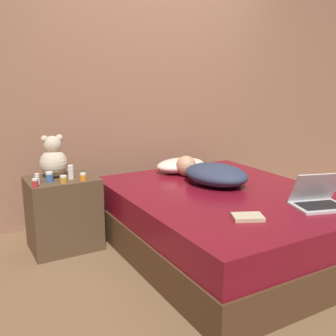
% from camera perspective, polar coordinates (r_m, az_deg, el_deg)
% --- Properties ---
extents(ground_plane, '(12.00, 12.00, 0.00)m').
position_cam_1_polar(ground_plane, '(3.15, 8.12, -11.71)').
color(ground_plane, brown).
extents(wall_back, '(8.00, 0.06, 2.60)m').
position_cam_1_polar(wall_back, '(3.89, -2.48, 12.89)').
color(wall_back, '#996B51').
rests_on(wall_back, ground_plane).
extents(bed, '(1.47, 1.87, 0.47)m').
position_cam_1_polar(bed, '(3.06, 8.27, -7.74)').
color(bed, '#4C331E').
rests_on(bed, ground_plane).
extents(nightstand, '(0.52, 0.42, 0.56)m').
position_cam_1_polar(nightstand, '(3.18, -14.90, -6.34)').
color(nightstand, brown).
rests_on(nightstand, ground_plane).
extents(pillow, '(0.47, 0.30, 0.13)m').
position_cam_1_polar(pillow, '(3.54, 1.87, 0.40)').
color(pillow, beige).
rests_on(pillow, bed).
extents(person_lying, '(0.51, 0.76, 0.18)m').
position_cam_1_polar(person_lying, '(3.19, 6.42, -0.77)').
color(person_lying, '#2D3851').
rests_on(person_lying, bed).
extents(laptop, '(0.39, 0.33, 0.23)m').
position_cam_1_polar(laptop, '(2.80, 20.91, -4.24)').
color(laptop, silver).
rests_on(laptop, bed).
extents(teddy_bear, '(0.21, 0.21, 0.32)m').
position_cam_1_polar(teddy_bear, '(3.12, -16.30, 1.29)').
color(teddy_bear, beige).
rests_on(teddy_bear, nightstand).
extents(bottle_white, '(0.04, 0.04, 0.11)m').
position_cam_1_polar(bottle_white, '(3.04, -13.93, -0.59)').
color(bottle_white, white).
rests_on(bottle_white, nightstand).
extents(bottle_blue, '(0.06, 0.06, 0.07)m').
position_cam_1_polar(bottle_blue, '(3.00, -16.83, -1.26)').
color(bottle_blue, '#3866B2').
rests_on(bottle_blue, nightstand).
extents(bottle_red, '(0.04, 0.04, 0.06)m').
position_cam_1_polar(bottle_red, '(2.89, -18.72, -2.07)').
color(bottle_red, '#B72D2D').
rests_on(bottle_red, nightstand).
extents(bottle_clear, '(0.04, 0.04, 0.08)m').
position_cam_1_polar(bottle_clear, '(2.97, -18.44, -1.52)').
color(bottle_clear, silver).
rests_on(bottle_clear, nightstand).
extents(bottle_orange, '(0.05, 0.05, 0.06)m').
position_cam_1_polar(bottle_orange, '(2.98, -12.23, -1.28)').
color(bottle_orange, orange).
rests_on(bottle_orange, nightstand).
extents(bottle_amber, '(0.05, 0.05, 0.06)m').
position_cam_1_polar(bottle_amber, '(2.94, -14.94, -1.60)').
color(bottle_amber, gold).
rests_on(bottle_amber, nightstand).
extents(book, '(0.22, 0.20, 0.02)m').
position_cam_1_polar(book, '(2.45, 11.48, -6.99)').
color(book, '#C6B793').
rests_on(book, bed).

